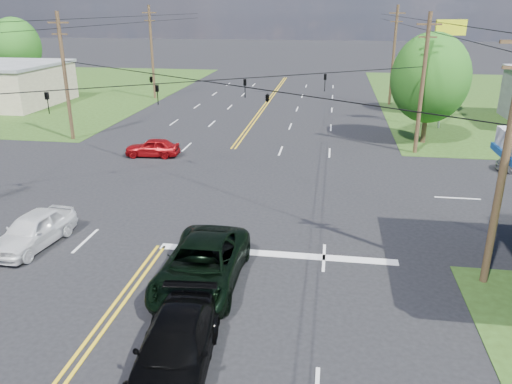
% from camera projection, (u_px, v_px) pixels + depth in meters
% --- Properties ---
extents(ground, '(280.00, 280.00, 0.00)m').
position_uv_depth(ground, '(206.00, 185.00, 29.03)').
color(ground, black).
rests_on(ground, ground).
extents(grass_nw, '(46.00, 48.00, 0.03)m').
position_uv_depth(grass_nw, '(1.00, 89.00, 63.65)').
color(grass_nw, '#283F14').
rests_on(grass_nw, ground).
extents(stop_bar, '(10.00, 0.50, 0.02)m').
position_uv_depth(stop_bar, '(276.00, 255.00, 20.90)').
color(stop_bar, silver).
rests_on(stop_bar, ground).
extents(pole_se, '(1.60, 0.28, 9.50)m').
position_uv_depth(pole_se, '(506.00, 157.00, 17.13)').
color(pole_se, '#3F2F1A').
rests_on(pole_se, ground).
extents(pole_nw, '(1.60, 0.28, 9.50)m').
position_uv_depth(pole_nw, '(65.00, 76.00, 37.50)').
color(pole_nw, '#3F2F1A').
rests_on(pole_nw, ground).
extents(pole_ne, '(1.60, 0.28, 9.50)m').
position_uv_depth(pole_ne, '(423.00, 83.00, 33.81)').
color(pole_ne, '#3F2F1A').
rests_on(pole_ne, ground).
extents(pole_left_far, '(1.60, 0.28, 10.00)m').
position_uv_depth(pole_left_far, '(152.00, 51.00, 55.02)').
color(pole_left_far, '#3F2F1A').
rests_on(pole_left_far, ground).
extents(pole_right_far, '(1.60, 0.28, 10.00)m').
position_uv_depth(pole_right_far, '(394.00, 55.00, 51.34)').
color(pole_right_far, '#3F2F1A').
rests_on(pole_right_far, ground).
extents(span_wire_signals, '(26.00, 18.00, 1.13)m').
position_uv_depth(span_wire_signals, '(202.00, 81.00, 26.94)').
color(span_wire_signals, black).
rests_on(span_wire_signals, ground).
extents(power_lines, '(26.04, 100.00, 0.64)m').
position_uv_depth(power_lines, '(190.00, 32.00, 24.18)').
color(power_lines, black).
rests_on(power_lines, ground).
extents(tree_right_a, '(5.70, 5.70, 8.18)m').
position_uv_depth(tree_right_a, '(430.00, 78.00, 36.47)').
color(tree_right_a, '#3F2F1A').
rests_on(tree_right_a, ground).
extents(tree_right_b, '(4.94, 4.94, 7.09)m').
position_uv_depth(tree_right_b, '(435.00, 69.00, 47.46)').
color(tree_right_b, '#3F2F1A').
rests_on(tree_right_b, ground).
extents(tree_far_l, '(6.08, 6.08, 8.72)m').
position_uv_depth(tree_far_l, '(15.00, 47.00, 61.42)').
color(tree_far_l, '#3F2F1A').
rests_on(tree_far_l, ground).
extents(pickup_dkgreen, '(2.79, 6.04, 1.68)m').
position_uv_depth(pickup_dkgreen, '(202.00, 265.00, 18.32)').
color(pickup_dkgreen, black).
rests_on(pickup_dkgreen, ground).
extents(suv_black, '(2.50, 5.25, 1.48)m').
position_uv_depth(suv_black, '(175.00, 348.00, 13.99)').
color(suv_black, black).
rests_on(suv_black, ground).
extents(pickup_white, '(2.29, 4.55, 1.49)m').
position_uv_depth(pickup_white, '(33.00, 230.00, 21.42)').
color(pickup_white, white).
rests_on(pickup_white, ground).
extents(sedan_red, '(3.82, 1.77, 1.27)m').
position_uv_depth(sedan_red, '(152.00, 147.00, 34.48)').
color(sedan_red, maroon).
rests_on(sedan_red, ground).
extents(polesign_ne, '(2.44, 0.57, 8.83)m').
position_uv_depth(polesign_ne, '(449.00, 44.00, 40.33)').
color(polesign_ne, '#A5A5AA').
rests_on(polesign_ne, ground).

